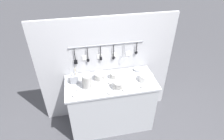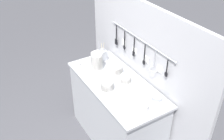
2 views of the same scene
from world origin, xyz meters
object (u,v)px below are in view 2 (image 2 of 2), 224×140
steel_mixing_bowl (157,98)px  cup_back_left (92,74)px  cup_front_right (123,92)px  cup_edge_far (112,82)px  cup_edge_near (93,85)px  bowl_stack_wide_centre (116,69)px  bowl_stack_nested_right (107,86)px  cup_front_left (104,95)px  cup_back_right (119,109)px  cup_mid_row (78,65)px  cup_centre (131,87)px  bowl_stack_back_corner (97,61)px  cup_by_caddy (88,64)px  cup_beside_plates (159,109)px  cutlery_caddy (102,55)px  bowl_stack_tall_left (126,79)px  plate_stack (138,107)px

steel_mixing_bowl → cup_back_left: (-0.73, -0.38, 0.00)m
cup_front_right → cup_edge_far: (-0.22, -0.01, 0.00)m
cup_edge_near → bowl_stack_wide_centre: bearing=103.2°
bowl_stack_wide_centre → cup_edge_far: (0.13, -0.14, -0.04)m
cup_edge_far → bowl_stack_nested_right: bearing=-51.5°
cup_front_left → cup_back_right: bearing=3.9°
cup_mid_row → steel_mixing_bowl: bearing=23.1°
cup_back_left → cup_centre: size_ratio=1.00×
bowl_stack_wide_centre → cup_centre: 0.32m
cup_mid_row → cup_edge_near: 0.47m
cup_edge_far → cup_back_right: bearing=-21.9°
cup_mid_row → cup_front_left: bearing=-2.1°
bowl_stack_wide_centre → cup_back_right: bowl_stack_wide_centre is taller
bowl_stack_back_corner → bowl_stack_wide_centre: (0.20, 0.14, -0.05)m
bowl_stack_nested_right → cup_edge_near: size_ratio=2.88×
bowl_stack_wide_centre → bowl_stack_back_corner: bearing=-143.8°
bowl_stack_wide_centre → cup_front_right: bearing=-20.2°
cup_mid_row → cup_by_caddy: same height
cup_front_left → cup_edge_far: same height
steel_mixing_bowl → cup_beside_plates: bearing=-32.2°
steel_mixing_bowl → cup_mid_row: bearing=-156.9°
cutlery_caddy → cup_front_left: (0.65, -0.35, -0.05)m
cutlery_caddy → cup_back_right: cutlery_caddy is taller
cup_beside_plates → cup_back_right: bearing=-120.0°
steel_mixing_bowl → cutlery_caddy: cutlery_caddy is taller
bowl_stack_nested_right → cutlery_caddy: cutlery_caddy is taller
cup_edge_far → cup_by_caddy: same height
cup_edge_near → bowl_stack_nested_right: bearing=36.5°
cup_mid_row → cup_by_caddy: bearing=65.1°
cup_back_left → cup_centre: 0.51m
bowl_stack_tall_left → bowl_stack_wide_centre: (-0.21, 0.01, 0.01)m
steel_mixing_bowl → cutlery_caddy: bearing=-174.1°
steel_mixing_bowl → cup_centre: same height
plate_stack → cup_beside_plates: plate_stack is taller
cutlery_caddy → cup_mid_row: size_ratio=6.04×
bowl_stack_tall_left → cup_centre: (0.11, -0.01, -0.03)m
cup_back_left → cup_centre: bearing=29.0°
cutlery_caddy → cup_mid_row: (-0.02, -0.32, -0.05)m
plate_stack → steel_mixing_bowl: (-0.05, 0.28, -0.04)m
cutlery_caddy → cup_front_right: 0.73m
steel_mixing_bowl → plate_stack: bearing=-79.6°
cup_edge_far → cup_centre: (0.19, 0.13, 0.00)m
plate_stack → cup_beside_plates: 0.21m
cup_front_right → cup_front_left: 0.21m
cup_front_right → cup_by_caddy: (-0.68, -0.06, 0.00)m
bowl_stack_tall_left → cup_front_left: (0.08, -0.32, -0.03)m
bowl_stack_tall_left → cup_front_left: 0.33m
cup_beside_plates → cup_centre: (-0.43, -0.04, 0.00)m
bowl_stack_back_corner → cup_front_left: (0.48, -0.18, -0.09)m
bowl_stack_tall_left → steel_mixing_bowl: 0.42m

